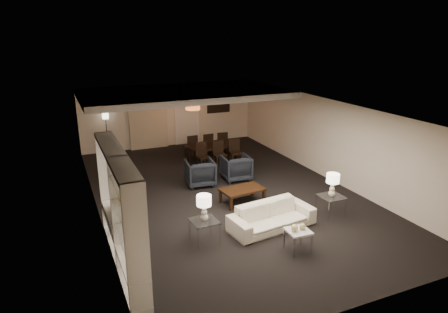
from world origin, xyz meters
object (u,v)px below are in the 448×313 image
at_px(floor_speaker, 118,212).
at_px(chair_nm, 220,154).
at_px(armchair_right, 236,168).
at_px(side_table_left, 204,231).
at_px(armchair_left, 200,173).
at_px(marble_table, 298,240).
at_px(sofa, 272,216).
at_px(coffee_table, 242,196).
at_px(chair_fm, 206,145).
at_px(side_table_right, 331,206).
at_px(vase_amber, 122,196).
at_px(chair_fl, 191,146).
at_px(floor_lamp, 107,134).
at_px(chair_nr, 236,152).
at_px(chair_fr, 221,143).
at_px(table_lamp_right, 332,185).
at_px(chair_nl, 204,156).
at_px(vase_blue, 131,238).
at_px(table_lamp_left, 204,208).
at_px(television, 118,205).
at_px(pendant_light, 193,106).
at_px(dining_table, 213,153).

distance_m(floor_speaker, chair_nm, 5.41).
distance_m(armchair_right, side_table_left, 4.02).
xyz_separation_m(armchair_left, marble_table, (0.60, -4.40, -0.15)).
distance_m(sofa, coffee_table, 1.60).
relative_size(armchair_left, armchair_right, 1.00).
relative_size(armchair_right, side_table_left, 1.49).
distance_m(armchair_left, chair_fm, 2.90).
relative_size(side_table_right, vase_amber, 3.16).
xyz_separation_m(coffee_table, chair_fl, (0.02, 4.34, 0.24)).
distance_m(floor_speaker, chair_fl, 6.00).
relative_size(coffee_table, floor_lamp, 0.72).
distance_m(coffee_table, floor_speaker, 3.46).
relative_size(marble_table, chair_nr, 0.53).
xyz_separation_m(chair_fr, floor_lamp, (-3.93, 1.70, 0.35)).
bearing_deg(table_lamp_right, armchair_right, 108.43).
distance_m(table_lamp_right, chair_nl, 4.95).
distance_m(sofa, vase_blue, 3.81).
xyz_separation_m(table_lamp_left, floor_lamp, (-1.01, 7.64, -0.04)).
distance_m(vase_amber, chair_nm, 6.77).
relative_size(sofa, chair_nr, 2.33).
bearing_deg(chair_nm, armchair_left, -131.04).
height_order(side_table_right, television, television).
bearing_deg(chair_nl, vase_blue, -126.98).
xyz_separation_m(pendant_light, chair_fm, (0.49, -0.00, -1.47)).
xyz_separation_m(side_table_right, marble_table, (-1.70, -1.10, -0.03)).
height_order(sofa, television, television).
distance_m(side_table_right, table_lamp_right, 0.56).
height_order(chair_fl, chair_fm, same).
distance_m(sofa, table_lamp_right, 1.78).
xyz_separation_m(marble_table, chair_fm, (0.62, 7.04, 0.21)).
xyz_separation_m(chair_nl, chair_fm, (0.60, 1.30, 0.00)).
bearing_deg(armchair_right, vase_blue, 52.67).
height_order(pendant_light, vase_blue, pendant_light).
height_order(sofa, chair_nl, chair_nl).
distance_m(side_table_left, table_lamp_right, 3.45).
xyz_separation_m(side_table_right, vase_blue, (-5.19, -1.29, 0.89)).
height_order(table_lamp_left, floor_lamp, floor_lamp).
bearing_deg(armchair_right, vase_amber, 48.13).
relative_size(pendant_light, chair_nr, 0.58).
bearing_deg(television, armchair_right, -54.16).
distance_m(vase_blue, chair_nr, 7.60).
bearing_deg(chair_fm, chair_nr, 110.12).
distance_m(chair_nl, chair_fm, 1.43).
bearing_deg(dining_table, side_table_left, -119.69).
xyz_separation_m(pendant_light, chair_nr, (1.09, -1.30, -1.47)).
xyz_separation_m(armchair_right, chair_nl, (-0.58, 1.34, 0.06)).
bearing_deg(chair_nr, chair_nm, -173.70).
xyz_separation_m(chair_nl, chair_nm, (0.60, 0.00, 0.00)).
bearing_deg(table_lamp_left, vase_amber, -161.10).
bearing_deg(chair_nr, table_lamp_right, -77.75).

